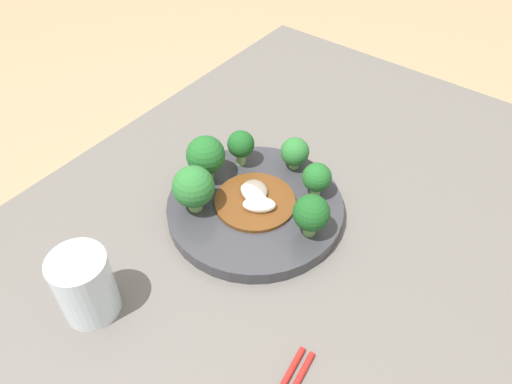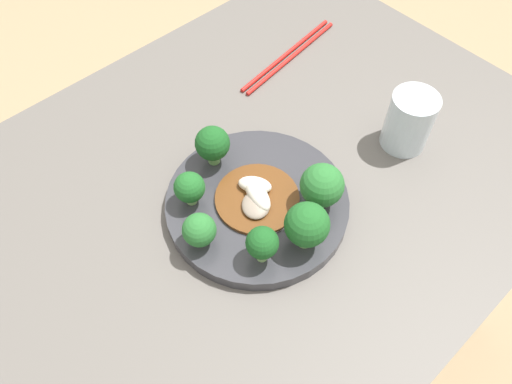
% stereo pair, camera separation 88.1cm
% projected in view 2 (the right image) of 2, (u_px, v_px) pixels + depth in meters
% --- Properties ---
extents(ground_plane, '(8.00, 8.00, 0.00)m').
position_uv_depth(ground_plane, '(245.00, 345.00, 1.29)').
color(ground_plane, '#9E8460').
extents(table, '(1.02, 0.70, 0.70)m').
position_uv_depth(table, '(242.00, 289.00, 1.01)').
color(table, '#5B5651').
rests_on(table, ground_plane).
extents(plate, '(0.25, 0.25, 0.02)m').
position_uv_depth(plate, '(256.00, 204.00, 0.69)').
color(plate, '#333338').
rests_on(plate, table).
extents(broccoli_south, '(0.05, 0.05, 0.06)m').
position_uv_depth(broccoli_south, '(215.00, 142.00, 0.69)').
color(broccoli_south, '#70A356').
rests_on(broccoli_south, plate).
extents(broccoli_north, '(0.06, 0.06, 0.07)m').
position_uv_depth(broccoli_north, '(308.00, 225.00, 0.61)').
color(broccoli_north, '#70A356').
rests_on(broccoli_north, plate).
extents(broccoli_east, '(0.04, 0.04, 0.05)m').
position_uv_depth(broccoli_east, '(199.00, 230.00, 0.62)').
color(broccoli_east, '#89B76B').
rests_on(broccoli_east, plate).
extents(broccoli_northwest, '(0.06, 0.06, 0.07)m').
position_uv_depth(broccoli_northwest, '(322.00, 186.00, 0.65)').
color(broccoli_northwest, '#7AAD5B').
rests_on(broccoli_northwest, plate).
extents(broccoli_northeast, '(0.04, 0.04, 0.06)m').
position_uv_depth(broccoli_northeast, '(262.00, 243.00, 0.60)').
color(broccoli_northeast, '#89B76B').
rests_on(broccoli_northeast, plate).
extents(broccoli_southeast, '(0.04, 0.04, 0.05)m').
position_uv_depth(broccoli_southeast, '(190.00, 188.00, 0.66)').
color(broccoli_southeast, '#89B76B').
rests_on(broccoli_southeast, plate).
extents(stirfry_center, '(0.12, 0.12, 0.02)m').
position_uv_depth(stirfry_center, '(256.00, 197.00, 0.68)').
color(stirfry_center, '#5B3314').
rests_on(stirfry_center, plate).
extents(drinking_glass, '(0.07, 0.07, 0.09)m').
position_uv_depth(drinking_glass, '(409.00, 121.00, 0.73)').
color(drinking_glass, silver).
rests_on(drinking_glass, table).
extents(chopsticks, '(0.24, 0.05, 0.01)m').
position_uv_depth(chopsticks, '(289.00, 56.00, 0.88)').
color(chopsticks, red).
rests_on(chopsticks, table).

